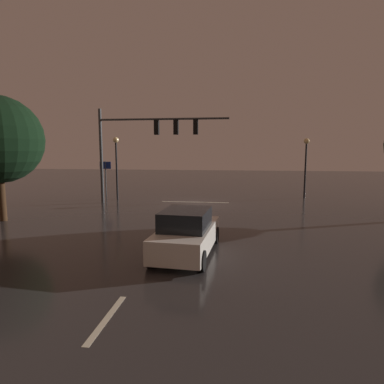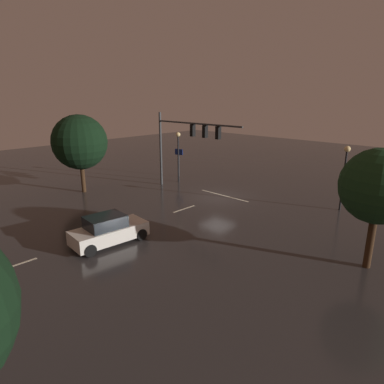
% 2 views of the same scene
% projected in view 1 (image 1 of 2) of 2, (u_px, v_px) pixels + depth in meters
% --- Properties ---
extents(ground_plane, '(80.00, 80.00, 0.00)m').
position_uv_depth(ground_plane, '(194.00, 204.00, 23.05)').
color(ground_plane, '#2D2B2B').
extents(traffic_signal_assembly, '(9.26, 0.47, 6.75)m').
position_uv_depth(traffic_signal_assembly, '(146.00, 136.00, 22.46)').
color(traffic_signal_assembly, '#383A3D').
rests_on(traffic_signal_assembly, ground_plane).
extents(lane_dash_far, '(0.16, 2.20, 0.01)m').
position_uv_depth(lane_dash_far, '(185.00, 215.00, 19.12)').
color(lane_dash_far, beige).
rests_on(lane_dash_far, ground_plane).
extents(lane_dash_mid, '(0.16, 2.20, 0.01)m').
position_uv_depth(lane_dash_mid, '(164.00, 243.00, 13.22)').
color(lane_dash_mid, beige).
rests_on(lane_dash_mid, ground_plane).
extents(lane_dash_near, '(0.16, 2.20, 0.01)m').
position_uv_depth(lane_dash_near, '(107.00, 318.00, 7.32)').
color(lane_dash_near, beige).
rests_on(lane_dash_near, ground_plane).
extents(stop_bar, '(5.00, 0.16, 0.01)m').
position_uv_depth(stop_bar, '(195.00, 202.00, 23.83)').
color(stop_bar, beige).
rests_on(stop_bar, ground_plane).
extents(car_approaching, '(2.21, 4.48, 1.70)m').
position_uv_depth(car_approaching, '(187.00, 233.00, 11.76)').
color(car_approaching, silver).
rests_on(car_approaching, ground_plane).
extents(street_lamp_left_kerb, '(0.44, 0.44, 4.77)m').
position_uv_depth(street_lamp_left_kerb, '(306.00, 156.00, 25.35)').
color(street_lamp_left_kerb, black).
rests_on(street_lamp_left_kerb, ground_plane).
extents(street_lamp_right_kerb, '(0.44, 0.44, 4.84)m').
position_uv_depth(street_lamp_right_kerb, '(116.00, 156.00, 24.81)').
color(street_lamp_right_kerb, black).
rests_on(street_lamp_right_kerb, ground_plane).
extents(route_sign, '(0.88, 0.30, 2.94)m').
position_uv_depth(route_sign, '(106.00, 171.00, 26.74)').
color(route_sign, '#383A3D').
rests_on(route_sign, ground_plane).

